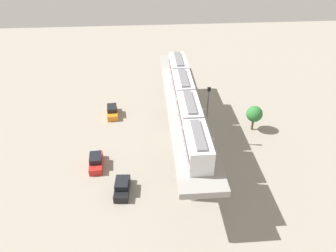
# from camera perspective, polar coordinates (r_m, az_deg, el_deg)

# --- Properties ---
(ground_plane) EXTENTS (120.00, 120.00, 0.00)m
(ground_plane) POSITION_cam_1_polar(r_m,az_deg,el_deg) (50.33, 2.68, -2.63)
(ground_plane) COLOR gray
(viaduct) EXTENTS (5.20, 35.80, 7.06)m
(viaduct) POSITION_cam_1_polar(r_m,az_deg,el_deg) (47.16, 2.86, 2.74)
(viaduct) COLOR #999691
(viaduct) RESTS_ON ground
(train) EXTENTS (2.64, 27.45, 3.24)m
(train) POSITION_cam_1_polar(r_m,az_deg,el_deg) (44.02, 3.26, 4.81)
(train) COLOR silver
(train) RESTS_ON viaduct
(parked_car_red) EXTENTS (2.08, 4.31, 1.76)m
(parked_car_red) POSITION_cam_1_polar(r_m,az_deg,el_deg) (46.36, -12.81, -6.29)
(parked_car_red) COLOR red
(parked_car_red) RESTS_ON ground
(parked_car_black) EXTENTS (2.06, 4.30, 1.76)m
(parked_car_black) POSITION_cam_1_polar(r_m,az_deg,el_deg) (42.06, -8.25, -10.80)
(parked_car_black) COLOR black
(parked_car_black) RESTS_ON ground
(parked_car_orange) EXTENTS (2.17, 4.34, 1.76)m
(parked_car_orange) POSITION_cam_1_polar(r_m,az_deg,el_deg) (56.86, -9.99, 2.58)
(parked_car_orange) COLOR orange
(parked_car_orange) RESTS_ON ground
(tree_near_viaduct) EXTENTS (2.61, 2.61, 4.32)m
(tree_near_viaduct) POSITION_cam_1_polar(r_m,az_deg,el_deg) (53.00, 15.26, 2.08)
(tree_near_viaduct) COLOR brown
(tree_near_viaduct) RESTS_ON ground
(signal_post) EXTENTS (0.44, 0.28, 9.66)m
(signal_post) POSITION_cam_1_polar(r_m,az_deg,el_deg) (47.28, 7.04, 2.29)
(signal_post) COLOR #4C4C51
(signal_post) RESTS_ON ground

